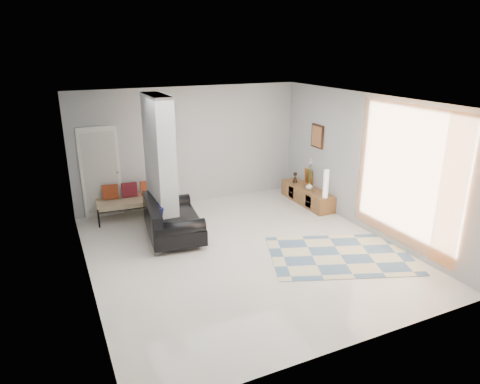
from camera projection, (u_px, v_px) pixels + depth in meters
name	position (u px, v px, depth m)	size (l,w,h in m)	color
floor	(244.00, 251.00, 8.05)	(6.00, 6.00, 0.00)	white
ceiling	(244.00, 101.00, 7.15)	(6.00, 6.00, 0.00)	white
wall_back	(190.00, 146.00, 10.17)	(6.00, 6.00, 0.00)	#AEB1B3
wall_front	(354.00, 250.00, 5.03)	(6.00, 6.00, 0.00)	#AEB1B3
wall_left	(81.00, 203.00, 6.50)	(6.00, 6.00, 0.00)	#AEB1B3
wall_right	(366.00, 163.00, 8.70)	(6.00, 6.00, 0.00)	#AEB1B3
partition_column	(160.00, 166.00, 8.53)	(0.35, 1.20, 2.80)	#B1B6B8
hallway_door	(101.00, 173.00, 9.43)	(0.85, 0.06, 2.04)	white
curtain	(406.00, 176.00, 7.66)	(2.55, 2.55, 0.00)	#F98F41
wall_art	(317.00, 136.00, 10.06)	(0.04, 0.45, 0.55)	#361B0E
media_console	(307.00, 195.00, 10.45)	(0.45, 1.72, 0.80)	brown
loveseat	(170.00, 221.00, 8.55)	(1.20, 1.82, 0.76)	silver
daybed	(137.00, 199.00, 9.61)	(1.86, 0.91, 0.77)	black
area_rug	(340.00, 255.00, 7.90)	(2.56, 1.71, 0.01)	beige
cylinder_lamp	(326.00, 184.00, 9.63)	(0.12, 0.12, 0.65)	white
bronze_figurine	(295.00, 177.00, 10.75)	(0.13, 0.13, 0.26)	black
vase	(309.00, 186.00, 10.22)	(0.17, 0.17, 0.18)	silver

